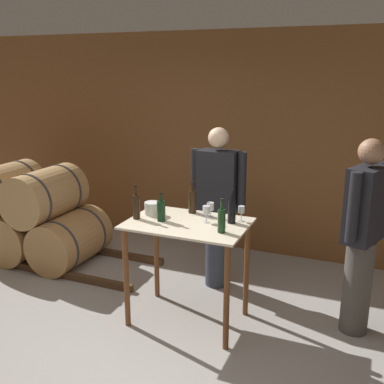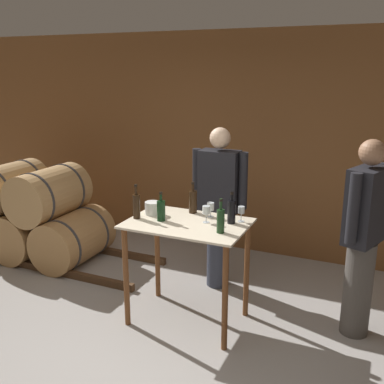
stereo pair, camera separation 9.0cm
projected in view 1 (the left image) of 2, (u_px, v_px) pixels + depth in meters
name	position (u px, v px, depth m)	size (l,w,h in m)	color
ground_plane	(143.00, 360.00, 3.60)	(14.00, 14.00, 0.00)	#9E9993
back_wall	(240.00, 145.00, 5.51)	(8.40, 0.05, 2.70)	brown
barrel_rack	(27.00, 217.00, 5.48)	(3.33, 0.90, 1.14)	#4C331E
tasting_table	(188.00, 243.00, 3.97)	(1.05, 0.71, 0.95)	beige
wine_bottle_far_left	(136.00, 206.00, 3.99)	(0.06, 0.06, 0.31)	black
wine_bottle_left	(161.00, 210.00, 3.93)	(0.07, 0.07, 0.26)	black
wine_bottle_center	(192.00, 201.00, 4.15)	(0.08, 0.08, 0.30)	black
wine_bottle_right	(222.00, 220.00, 3.65)	(0.06, 0.06, 0.29)	#193819
wine_bottle_far_right	(232.00, 211.00, 3.88)	(0.07, 0.07, 0.28)	black
wine_glass_near_left	(210.00, 207.00, 4.05)	(0.06, 0.06, 0.13)	silver
wine_glass_near_center	(206.00, 210.00, 3.89)	(0.07, 0.07, 0.15)	silver
wine_glass_near_right	(241.00, 210.00, 3.92)	(0.06, 0.06, 0.14)	silver
ice_bucket	(152.00, 208.00, 4.11)	(0.14, 0.14, 0.12)	white
person_host	(218.00, 205.00, 4.63)	(0.59, 0.24, 1.69)	#333847
person_visitor_with_scarf	(363.00, 234.00, 3.76)	(0.34, 0.56, 1.72)	#4C4742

